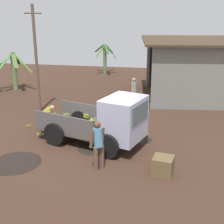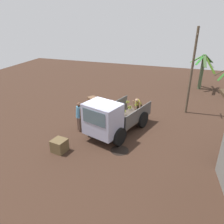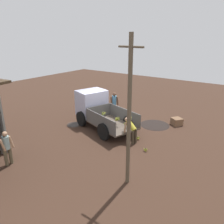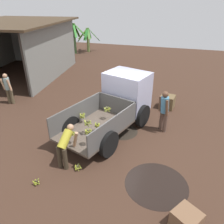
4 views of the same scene
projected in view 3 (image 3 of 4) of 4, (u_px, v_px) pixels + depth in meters
ground at (103, 127)px, 13.86m from camera, size 36.00×36.00×0.00m
mud_patch_0 at (108, 125)px, 14.14m from camera, size 1.28×1.28×0.01m
mud_patch_1 at (155, 125)px, 14.11m from camera, size 1.88×1.88×0.01m
mud_patch_2 at (74, 125)px, 14.17m from camera, size 0.92×0.92×0.01m
cargo_truck at (96, 108)px, 13.97m from camera, size 4.70×3.06×2.14m
utility_pole at (129, 114)px, 7.70m from camera, size 0.93×0.15×5.59m
person_foreground_visitor at (114, 103)px, 15.33m from camera, size 0.55×0.53×1.75m
person_worker_loading at (131, 129)px, 11.60m from camera, size 0.77×0.61×1.34m
person_bystander_near_shed at (7, 147)px, 9.51m from camera, size 0.32×0.62×1.62m
banana_bunch_on_ground_0 at (138, 138)px, 12.09m from camera, size 0.26×0.26×0.19m
banana_bunch_on_ground_1 at (145, 149)px, 10.88m from camera, size 0.22×0.22×0.17m
wooden_crate_0 at (177, 122)px, 14.05m from camera, size 0.82×0.82×0.46m
wooden_crate_1 at (90, 106)px, 16.77m from camera, size 0.77×0.77×0.64m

